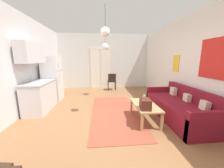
% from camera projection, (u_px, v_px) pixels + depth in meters
% --- Properties ---
extents(ground_plane, '(5.30, 7.97, 0.10)m').
position_uv_depth(ground_plane, '(108.00, 118.00, 3.52)').
color(ground_plane, '#8E603D').
extents(wall_back, '(4.90, 0.13, 2.82)m').
position_uv_depth(wall_back, '(104.00, 62.00, 6.89)').
color(wall_back, silver).
rests_on(wall_back, ground_plane).
extents(wall_right, '(0.12, 7.57, 2.82)m').
position_uv_depth(wall_right, '(197.00, 64.00, 3.45)').
color(wall_right, white).
rests_on(wall_right, ground_plane).
extents(wall_left, '(0.12, 7.57, 2.82)m').
position_uv_depth(wall_left, '(6.00, 65.00, 3.03)').
color(wall_left, silver).
rests_on(wall_left, ground_plane).
extents(area_rug, '(1.30, 2.97, 0.01)m').
position_uv_depth(area_rug, '(115.00, 112.00, 3.78)').
color(area_rug, '#9E4733').
rests_on(area_rug, ground_plane).
extents(couch, '(0.91, 2.14, 0.80)m').
position_uv_depth(couch, '(180.00, 108.00, 3.41)').
color(couch, maroon).
rests_on(couch, ground_plane).
extents(coffee_table, '(0.53, 1.04, 0.44)m').
position_uv_depth(coffee_table, '(145.00, 106.00, 3.23)').
color(coffee_table, tan).
rests_on(coffee_table, ground_plane).
extents(bamboo_vase, '(0.07, 0.07, 0.44)m').
position_uv_depth(bamboo_vase, '(144.00, 99.00, 3.26)').
color(bamboo_vase, beige).
rests_on(bamboo_vase, coffee_table).
extents(handbag, '(0.26, 0.34, 0.35)m').
position_uv_depth(handbag, '(145.00, 104.00, 2.90)').
color(handbag, '#512319').
rests_on(handbag, coffee_table).
extents(refrigerator, '(0.61, 0.66, 1.64)m').
position_uv_depth(refrigerator, '(52.00, 79.00, 4.80)').
color(refrigerator, white).
rests_on(refrigerator, ground_plane).
extents(kitchen_counter, '(0.58, 1.23, 2.00)m').
position_uv_depth(kitchen_counter, '(38.00, 86.00, 3.82)').
color(kitchen_counter, silver).
rests_on(kitchen_counter, ground_plane).
extents(accent_chair, '(0.43, 0.41, 0.84)m').
position_uv_depth(accent_chair, '(112.00, 81.00, 6.40)').
color(accent_chair, black).
rests_on(accent_chair, ground_plane).
extents(pendant_lamp_near, '(0.23, 0.23, 0.74)m').
position_uv_depth(pendant_lamp_near, '(105.00, 32.00, 3.15)').
color(pendant_lamp_near, black).
extents(pendant_lamp_far, '(0.27, 0.27, 0.95)m').
position_uv_depth(pendant_lamp_far, '(105.00, 47.00, 5.00)').
color(pendant_lamp_far, black).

